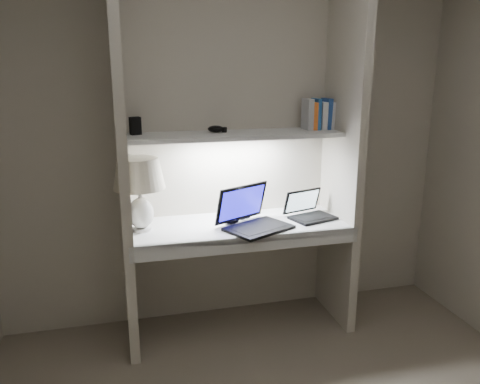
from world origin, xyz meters
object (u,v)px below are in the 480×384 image
object	(u,v)px
speaker	(249,204)
book_row	(318,115)
laptop_netbook	(309,212)
laptop_main	(252,218)
table_lamp	(139,182)

from	to	relation	value
speaker	book_row	bearing A→B (deg)	-0.53
laptop_netbook	speaker	size ratio (longest dim) A/B	2.63
speaker	book_row	xyz separation A→B (m)	(0.48, -0.06, 0.63)
laptop_main	book_row	distance (m)	0.87
laptop_netbook	book_row	size ratio (longest dim) A/B	1.67
table_lamp	laptop_netbook	world-z (taller)	table_lamp
laptop_netbook	speaker	bearing A→B (deg)	134.79
speaker	book_row	size ratio (longest dim) A/B	0.64
laptop_main	laptop_netbook	world-z (taller)	laptop_main
laptop_netbook	laptop_main	bearing A→B (deg)	175.47
laptop_main	laptop_netbook	distance (m)	0.45
laptop_netbook	table_lamp	bearing A→B (deg)	162.45
table_lamp	speaker	world-z (taller)	table_lamp
laptop_main	speaker	size ratio (longest dim) A/B	3.81
table_lamp	speaker	bearing A→B (deg)	14.11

